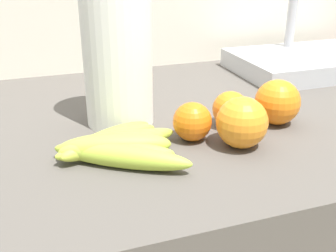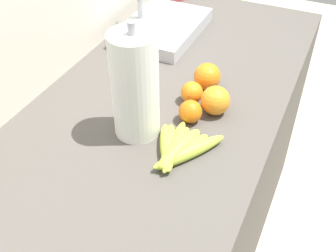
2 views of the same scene
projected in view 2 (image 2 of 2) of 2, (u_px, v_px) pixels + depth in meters
The scene contains 10 objects.
ground_plane at pixel (170, 252), 1.84m from camera, with size 6.00×6.00×0.00m, color beige.
counter at pixel (170, 185), 1.55m from camera, with size 1.44×0.69×0.88m, color #514C47.
wall_back at pixel (78, 116), 1.54m from camera, with size 1.84×0.06×1.30m, color silver.
banana_bunch at pixel (178, 148), 1.04m from camera, with size 0.20×0.19×0.04m.
orange_right at pixel (215, 100), 1.15m from camera, with size 0.08×0.08×0.08m, color orange.
orange_far_right at pixel (192, 92), 1.20m from camera, with size 0.06×0.06×0.06m, color orange.
orange_back_right at pixel (207, 76), 1.24m from camera, with size 0.08×0.08×0.08m, color orange.
orange_center at pixel (190, 112), 1.13m from camera, with size 0.06×0.06×0.06m, color orange.
paper_towel_roll at pixel (135, 86), 1.02m from camera, with size 0.12×0.12×0.32m.
sink_basin at pixel (162, 27), 1.52m from camera, with size 0.37×0.25×0.23m.
Camera 2 is at (-0.95, -0.42, 1.61)m, focal length 44.39 mm.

